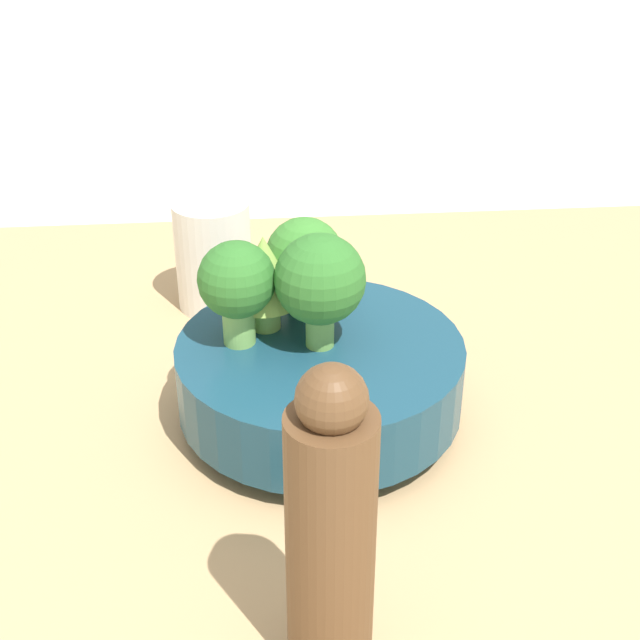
# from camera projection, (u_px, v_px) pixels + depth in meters

# --- Properties ---
(ground_plane) EXTENTS (6.00, 6.00, 0.00)m
(ground_plane) POSITION_uv_depth(u_px,v_px,m) (319.00, 446.00, 0.68)
(ground_plane) COLOR beige
(table) EXTENTS (0.82, 0.72, 0.03)m
(table) POSITION_uv_depth(u_px,v_px,m) (319.00, 429.00, 0.67)
(table) COLOR tan
(table) RESTS_ON ground_plane
(bowl) EXTENTS (0.20, 0.20, 0.06)m
(bowl) POSITION_uv_depth(u_px,v_px,m) (320.00, 376.00, 0.64)
(bowl) COLOR navy
(bowl) RESTS_ON table
(broccoli_floret_left) EXTENTS (0.05, 0.05, 0.08)m
(broccoli_floret_left) POSITION_uv_depth(u_px,v_px,m) (237.00, 284.00, 0.60)
(broccoli_floret_left) COLOR #7AB256
(broccoli_floret_left) RESTS_ON bowl
(broccoli_floret_center) EXTENTS (0.06, 0.06, 0.08)m
(broccoli_floret_center) POSITION_uv_depth(u_px,v_px,m) (320.00, 281.00, 0.60)
(broccoli_floret_center) COLOR #6BA34C
(broccoli_floret_center) RESTS_ON bowl
(broccoli_floret_back) EXTENTS (0.06, 0.06, 0.07)m
(broccoli_floret_back) POSITION_uv_depth(u_px,v_px,m) (304.00, 259.00, 0.65)
(broccoli_floret_back) COLOR #609347
(broccoli_floret_back) RESTS_ON bowl
(romanesco_piece_far) EXTENTS (0.05, 0.05, 0.07)m
(romanesco_piece_far) POSITION_uv_depth(u_px,v_px,m) (264.00, 273.00, 0.62)
(romanesco_piece_far) COLOR #7AB256
(romanesco_piece_far) RESTS_ON bowl
(cup) EXTENTS (0.07, 0.07, 0.10)m
(cup) POSITION_uv_depth(u_px,v_px,m) (213.00, 255.00, 0.78)
(cup) COLOR silver
(cup) RESTS_ON table
(pepper_mill) EXTENTS (0.04, 0.04, 0.18)m
(pepper_mill) POSITION_uv_depth(u_px,v_px,m) (331.00, 534.00, 0.43)
(pepper_mill) COLOR brown
(pepper_mill) RESTS_ON table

